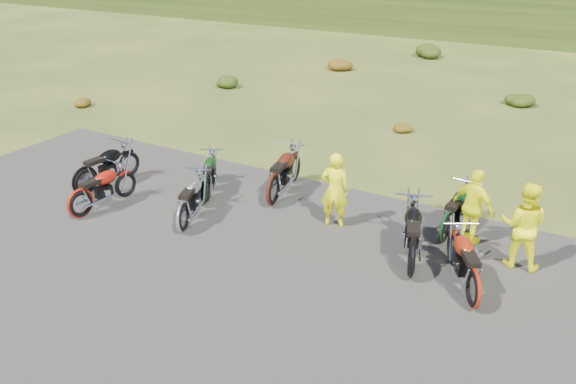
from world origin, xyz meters
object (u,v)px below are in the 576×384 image
Objects in this scene: motorcycle_7 at (444,243)px; person_middle at (335,191)px; motorcycle_0 at (87,196)px; motorcycle_3 at (184,232)px.

person_middle reaches higher than motorcycle_7.
motorcycle_0 is 1.07× the size of motorcycle_7.
motorcycle_7 is 2.61m from person_middle.
motorcycle_0 is 8.84m from motorcycle_7.
motorcycle_7 is at bearing -71.61° from motorcycle_0.
motorcycle_0 is 1.05× the size of motorcycle_3.
motorcycle_3 is 3.49m from person_middle.
motorcycle_7 is (5.19, 2.42, 0.00)m from motorcycle_3.
motorcycle_0 is 6.44m from person_middle.
person_middle is at bearing 106.62° from motorcycle_7.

